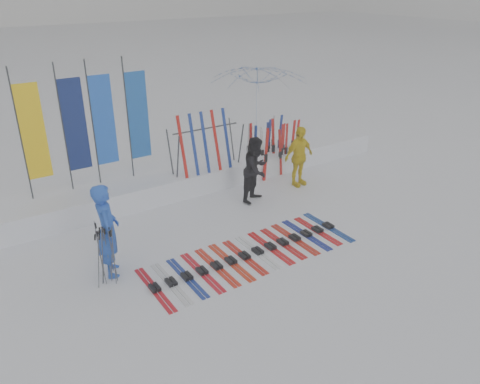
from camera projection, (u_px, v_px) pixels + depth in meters
ground at (273, 262)px, 10.01m from camera, size 120.00×120.00×0.00m
snow_bank at (177, 179)px, 13.38m from camera, size 14.00×1.60×0.60m
person_blue at (107, 230)px, 9.27m from camera, size 0.64×0.82×1.98m
person_black at (256, 169)px, 12.48m from camera, size 1.07×0.98×1.79m
person_yellow at (299, 156)px, 13.42m from camera, size 1.07×0.51×1.77m
tent_canopy at (259, 107)px, 16.08m from camera, size 3.56×3.61×2.98m
ski_row at (251, 254)px, 10.26m from camera, size 4.75×1.68×0.07m
pole_cluster at (106, 254)px, 9.21m from camera, size 0.47×0.67×1.26m
feather_flags at (88, 124)px, 11.65m from camera, size 3.20×0.09×3.20m
ski_rack at (206, 142)px, 13.01m from camera, size 2.04×0.80×1.23m
upright_skis at (273, 147)px, 14.50m from camera, size 1.68×1.03×1.70m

